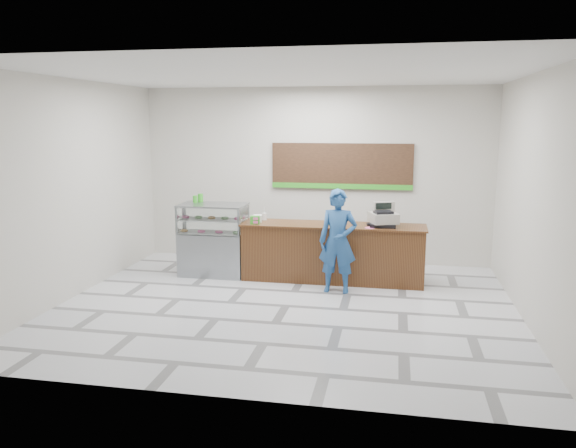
% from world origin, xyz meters
% --- Properties ---
extents(floor, '(7.00, 7.00, 0.00)m').
position_xyz_m(floor, '(0.00, 0.00, 0.00)').
color(floor, silver).
rests_on(floor, ground).
extents(back_wall, '(7.00, 0.00, 7.00)m').
position_xyz_m(back_wall, '(0.00, 3.00, 1.75)').
color(back_wall, beige).
rests_on(back_wall, floor).
extents(ceiling, '(7.00, 7.00, 0.00)m').
position_xyz_m(ceiling, '(0.00, 0.00, 3.50)').
color(ceiling, silver).
rests_on(ceiling, back_wall).
extents(sales_counter, '(3.26, 0.76, 1.03)m').
position_xyz_m(sales_counter, '(0.55, 1.55, 0.52)').
color(sales_counter, '#583418').
rests_on(sales_counter, floor).
extents(display_case, '(1.22, 0.72, 1.33)m').
position_xyz_m(display_case, '(-1.67, 1.55, 0.68)').
color(display_case, gray).
rests_on(display_case, floor).
extents(menu_board, '(2.80, 0.06, 0.90)m').
position_xyz_m(menu_board, '(0.55, 2.96, 1.93)').
color(menu_board, black).
rests_on(menu_board, back_wall).
extents(cash_register, '(0.57, 0.58, 0.41)m').
position_xyz_m(cash_register, '(1.43, 1.53, 1.18)').
color(cash_register, black).
rests_on(cash_register, sales_counter).
extents(card_terminal, '(0.10, 0.16, 0.04)m').
position_xyz_m(card_terminal, '(1.18, 1.57, 1.05)').
color(card_terminal, black).
rests_on(card_terminal, sales_counter).
extents(serving_tray, '(0.32, 0.24, 0.02)m').
position_xyz_m(serving_tray, '(0.62, 1.60, 1.04)').
color(serving_tray, green).
rests_on(serving_tray, sales_counter).
extents(napkin_box, '(0.18, 0.18, 0.13)m').
position_xyz_m(napkin_box, '(-0.82, 1.54, 1.09)').
color(napkin_box, white).
rests_on(napkin_box, sales_counter).
extents(straw_cup, '(0.09, 0.09, 0.13)m').
position_xyz_m(straw_cup, '(-0.74, 1.75, 1.10)').
color(straw_cup, silver).
rests_on(straw_cup, sales_counter).
extents(promo_box, '(0.18, 0.13, 0.14)m').
position_xyz_m(promo_box, '(-0.82, 1.33, 1.10)').
color(promo_box, green).
rests_on(promo_box, sales_counter).
extents(donut_decal, '(0.17, 0.17, 0.00)m').
position_xyz_m(donut_decal, '(1.21, 1.33, 1.03)').
color(donut_decal, pink).
rests_on(donut_decal, sales_counter).
extents(green_cup_left, '(0.08, 0.08, 0.13)m').
position_xyz_m(green_cup_left, '(-2.05, 1.68, 1.40)').
color(green_cup_left, green).
rests_on(green_cup_left, display_case).
extents(green_cup_right, '(0.10, 0.10, 0.15)m').
position_xyz_m(green_cup_right, '(-1.99, 1.79, 1.41)').
color(green_cup_right, green).
rests_on(green_cup_right, display_case).
extents(customer, '(0.64, 0.43, 1.74)m').
position_xyz_m(customer, '(0.71, 0.91, 0.87)').
color(customer, navy).
rests_on(customer, floor).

